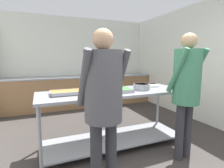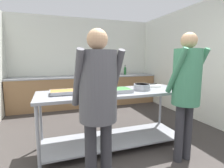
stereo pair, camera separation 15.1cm
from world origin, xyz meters
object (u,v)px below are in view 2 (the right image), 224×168
plate_stack (154,86)px  guest_serving_right (186,84)px  serving_tray_vegetables (66,92)px  sauce_pan (142,87)px  guest_serving_left (98,95)px  broccoli_bowl (89,89)px  serving_tray_roast (115,91)px  water_bottle (125,70)px

plate_stack → guest_serving_right: size_ratio=0.15×
serving_tray_vegetables → sauce_pan: sauce_pan is taller
sauce_pan → plate_stack: size_ratio=1.58×
sauce_pan → guest_serving_left: (-0.94, -0.77, 0.09)m
serving_tray_vegetables → broccoli_bowl: bearing=21.2°
serving_tray_roast → guest_serving_right: 1.00m
guest_serving_right → serving_tray_roast: bearing=142.2°
serving_tray_vegetables → water_bottle: (2.08, 2.63, 0.11)m
serving_tray_roast → guest_serving_right: guest_serving_right is taller
broccoli_bowl → guest_serving_right: guest_serving_right is taller
broccoli_bowl → guest_serving_left: (-0.11, -1.00, 0.11)m
sauce_pan → guest_serving_right: bearing=-64.0°
serving_tray_roast → serving_tray_vegetables: bearing=170.9°
serving_tray_vegetables → plate_stack: size_ratio=1.77×
broccoli_bowl → guest_serving_right: size_ratio=0.10×
broccoli_bowl → guest_serving_right: bearing=-36.9°
serving_tray_vegetables → broccoli_bowl: 0.38m
serving_tray_roast → water_bottle: size_ratio=1.57×
serving_tray_vegetables → serving_tray_roast: 0.72m
serving_tray_roast → guest_serving_right: size_ratio=0.27×
plate_stack → serving_tray_roast: bearing=-163.8°
serving_tray_vegetables → plate_stack: bearing=4.8°
guest_serving_right → water_bottle: size_ratio=5.90×
serving_tray_vegetables → serving_tray_roast: bearing=-9.1°
broccoli_bowl → serving_tray_roast: 0.44m
plate_stack → water_bottle: size_ratio=0.87×
serving_tray_roast → water_bottle: 3.07m
sauce_pan → water_bottle: water_bottle is taller
plate_stack → broccoli_bowl: bearing=179.7°
guest_serving_left → water_bottle: 3.94m
serving_tray_roast → guest_serving_left: bearing=-122.1°
serving_tray_vegetables → guest_serving_right: guest_serving_right is taller
guest_serving_right → sauce_pan: bearing=116.0°
plate_stack → guest_serving_left: 1.65m
broccoli_bowl → sauce_pan: (0.83, -0.22, 0.02)m
guest_serving_right → broccoli_bowl: bearing=143.1°
serving_tray_roast → sauce_pan: bearing=3.4°
water_bottle → serving_tray_vegetables: bearing=-128.4°
plate_stack → guest_serving_left: size_ratio=0.15×
guest_serving_left → guest_serving_right: 1.26m
plate_stack → guest_serving_right: 0.87m
guest_serving_right → water_bottle: bearing=80.2°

